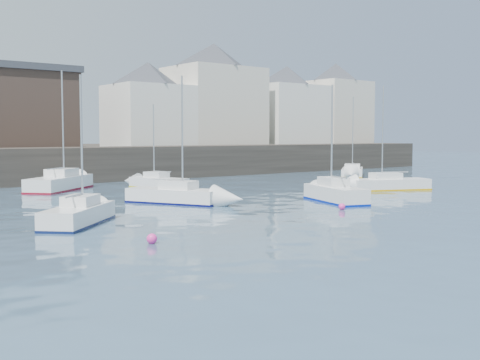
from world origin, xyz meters
TOP-DOWN VIEW (x-y plane):
  - water at (0.00, 0.00)m, footprint 220.00×220.00m
  - quay_wall at (0.00, 35.00)m, footprint 90.00×5.00m
  - land_strip at (0.00, 53.00)m, footprint 90.00×32.00m
  - bldg_east_a at (20.00, 42.00)m, footprint 13.36×13.36m
  - bldg_east_b at (31.00, 41.50)m, footprint 11.88×11.88m
  - bldg_east_c at (40.00, 41.50)m, footprint 11.14×11.14m
  - bldg_east_d at (11.00, 41.50)m, footprint 11.14×11.14m
  - sailboat_a at (-10.17, 10.97)m, footprint 4.91×4.86m
  - sailboat_b at (-2.16, 15.54)m, footprint 4.29×6.07m
  - sailboat_c at (5.82, 10.04)m, footprint 3.44×5.67m
  - sailboat_d at (15.00, 13.13)m, footprint 6.28×4.18m
  - sailboat_f at (2.44, 25.17)m, footprint 2.84×5.18m
  - sailboat_g at (24.53, 24.91)m, footprint 6.01×5.44m
  - sailboat_h at (-4.21, 28.06)m, footprint 6.60×6.17m
  - buoy_near at (-10.01, 4.71)m, footprint 0.40×0.40m
  - buoy_mid at (3.33, 7.24)m, footprint 0.37×0.37m
  - buoy_far at (1.23, 16.54)m, footprint 0.42×0.42m

SIDE VIEW (x-z plane):
  - water at x=0.00m, z-range 0.00..0.00m
  - buoy_near at x=-10.01m, z-range -0.20..0.20m
  - buoy_mid at x=3.33m, z-range -0.18..0.18m
  - buoy_far at x=1.23m, z-range -0.21..0.21m
  - sailboat_g at x=24.53m, z-range -3.46..4.34m
  - sailboat_f at x=2.44m, z-range -2.76..3.66m
  - sailboat_d at x=15.00m, z-range -3.37..4.30m
  - sailboat_a at x=-10.17m, z-range -2.92..3.88m
  - sailboat_b at x=-2.16m, z-range -3.27..4.25m
  - sailboat_c at x=5.82m, z-range -3.01..4.10m
  - sailboat_h at x=-4.21m, z-range -3.84..4.99m
  - land_strip at x=0.00m, z-range 0.00..2.80m
  - quay_wall at x=0.00m, z-range 0.00..3.00m
  - bldg_east_d at x=11.00m, z-range 2.89..11.84m
  - bldg_east_b at x=31.00m, z-range 2.89..12.84m
  - bldg_east_c at x=40.00m, z-range 2.90..13.85m
  - bldg_east_a at x=20.00m, z-range 2.91..14.71m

